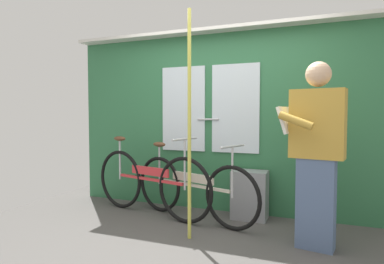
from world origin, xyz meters
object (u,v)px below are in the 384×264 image
trash_bin_by_wall (250,195)px  handrail_pole (189,125)px  bicycle_leaning_behind (149,182)px  passenger_reading_newspaper (316,151)px  bicycle_near_door (192,188)px

trash_bin_by_wall → handrail_pole: 1.27m
trash_bin_by_wall → handrail_pole: handrail_pole is taller
bicycle_leaning_behind → passenger_reading_newspaper: size_ratio=1.05×
bicycle_leaning_behind → trash_bin_by_wall: size_ratio=3.14×
handrail_pole → trash_bin_by_wall: bearing=63.3°
passenger_reading_newspaper → trash_bin_by_wall: 1.16m
passenger_reading_newspaper → trash_bin_by_wall: bearing=-31.5°
passenger_reading_newspaper → handrail_pole: (-1.16, -0.20, 0.22)m
passenger_reading_newspaper → handrail_pole: handrail_pole is taller
bicycle_near_door → trash_bin_by_wall: 0.69m
bicycle_leaning_behind → trash_bin_by_wall: 1.22m
bicycle_near_door → handrail_pole: size_ratio=0.76×
bicycle_leaning_behind → handrail_pole: size_ratio=0.79×
trash_bin_by_wall → handrail_pole: size_ratio=0.25×
bicycle_near_door → bicycle_leaning_behind: bearing=-160.5°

